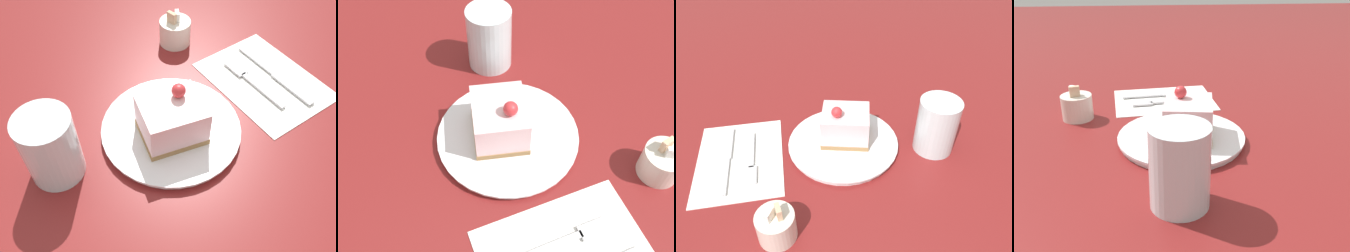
{
  "view_description": "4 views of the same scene",
  "coord_description": "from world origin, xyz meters",
  "views": [
    {
      "loc": [
        -0.23,
        -0.34,
        0.5
      ],
      "look_at": [
        -0.05,
        -0.02,
        0.05
      ],
      "focal_mm": 40.0,
      "sensor_mm": 36.0,
      "label": 1
    },
    {
      "loc": [
        0.32,
        -0.1,
        0.51
      ],
      "look_at": [
        -0.02,
        -0.01,
        0.05
      ],
      "focal_mm": 40.0,
      "sensor_mm": 36.0,
      "label": 2
    },
    {
      "loc": [
        0.01,
        0.52,
        0.48
      ],
      "look_at": [
        -0.04,
        -0.02,
        0.04
      ],
      "focal_mm": 35.0,
      "sensor_mm": 36.0,
      "label": 3
    },
    {
      "loc": [
        -0.65,
        0.05,
        0.32
      ],
      "look_at": [
        -0.05,
        0.0,
        0.04
      ],
      "focal_mm": 40.0,
      "sensor_mm": 36.0,
      "label": 4
    }
  ],
  "objects": [
    {
      "name": "ground_plane",
      "position": [
        0.0,
        0.0,
        0.0
      ],
      "size": [
        4.0,
        4.0,
        0.0
      ],
      "primitive_type": "plane",
      "color": "maroon"
    },
    {
      "name": "knife",
      "position": [
        0.21,
        0.01,
        0.0
      ],
      "size": [
        0.03,
        0.19,
        0.0
      ],
      "rotation": [
        0.0,
        0.0,
        0.1
      ],
      "color": "silver",
      "rests_on": "napkin"
    },
    {
      "name": "cake_slice",
      "position": [
        -0.04,
        -0.01,
        0.05
      ],
      "size": [
        0.11,
        0.1,
        0.09
      ],
      "rotation": [
        0.0,
        0.0,
        -0.14
      ],
      "color": "#9E7547",
      "rests_on": "plate"
    },
    {
      "name": "fork",
      "position": [
        0.16,
        0.03,
        0.01
      ],
      "size": [
        0.03,
        0.15,
        0.0
      ],
      "rotation": [
        0.0,
        0.0,
        0.1
      ],
      "color": "silver",
      "rests_on": "napkin"
    },
    {
      "name": "drinking_glass",
      "position": [
        -0.22,
        0.02,
        0.06
      ],
      "size": [
        0.08,
        0.08,
        0.12
      ],
      "color": "silver",
      "rests_on": "ground_plane"
    },
    {
      "name": "napkin",
      "position": [
        0.18,
        0.02,
        0.0
      ],
      "size": [
        0.19,
        0.24,
        0.0
      ],
      "rotation": [
        0.0,
        0.0,
        0.1
      ],
      "color": "white",
      "rests_on": "ground_plane"
    },
    {
      "name": "plate",
      "position": [
        -0.03,
        -0.0,
        0.01
      ],
      "size": [
        0.23,
        0.23,
        0.01
      ],
      "color": "white",
      "rests_on": "ground_plane"
    },
    {
      "name": "sugar_bowl",
      "position": [
        0.09,
        0.21,
        0.03
      ],
      "size": [
        0.06,
        0.06,
        0.07
      ],
      "color": "silver",
      "rests_on": "ground_plane"
    }
  ]
}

